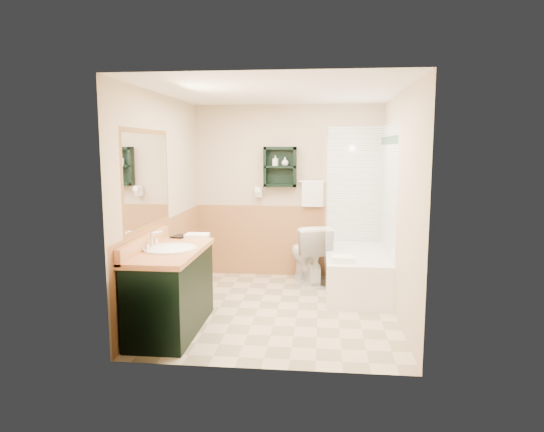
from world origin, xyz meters
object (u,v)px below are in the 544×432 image
at_px(toilet, 308,254).
at_px(hair_dryer, 259,192).
at_px(vanity, 171,290).
at_px(wall_shelf, 280,167).
at_px(soap_bottle_b, 285,162).
at_px(vanity_book, 174,228).
at_px(bathtub, 356,272).
at_px(soap_bottle_a, 275,163).

bearing_deg(toilet, hair_dryer, -42.80).
height_order(vanity, toilet, vanity).
bearing_deg(wall_shelf, hair_dryer, 175.24).
distance_m(vanity, soap_bottle_b, 2.63).
xyz_separation_m(vanity, vanity_book, (-0.17, 0.67, 0.51)).
height_order(wall_shelf, soap_bottle_b, wall_shelf).
xyz_separation_m(hair_dryer, toilet, (0.71, -0.30, -0.80)).
height_order(bathtub, vanity_book, vanity_book).
bearing_deg(vanity_book, soap_bottle_b, 68.37).
distance_m(wall_shelf, soap_bottle_b, 0.09).
height_order(toilet, soap_bottle_a, soap_bottle_a).
xyz_separation_m(hair_dryer, vanity, (-0.59, -2.17, -0.79)).
distance_m(hair_dryer, vanity_book, 1.70).
xyz_separation_m(vanity, bathtub, (1.92, 1.50, -0.16)).
height_order(wall_shelf, toilet, wall_shelf).
bearing_deg(vanity_book, hair_dryer, 79.02).
bearing_deg(soap_bottle_b, wall_shelf, 175.84).
bearing_deg(vanity_book, bathtub, 37.70).
bearing_deg(toilet, soap_bottle_b, -58.62).
relative_size(vanity, vanity_book, 6.57).
relative_size(wall_shelf, toilet, 0.68).
xyz_separation_m(vanity, toilet, (1.30, 1.86, -0.02)).
bearing_deg(hair_dryer, toilet, -23.28).
relative_size(hair_dryer, soap_bottle_a, 1.69).
bearing_deg(wall_shelf, vanity_book, -125.68).
distance_m(hair_dryer, bathtub, 1.76).
xyz_separation_m(bathtub, vanity_book, (-2.08, -0.83, 0.67)).
xyz_separation_m(bathtub, soap_bottle_a, (-1.09, 0.64, 1.34)).
distance_m(hair_dryer, vanity, 2.38).
bearing_deg(soap_bottle_a, vanity_book, -124.10).
distance_m(hair_dryer, toilet, 1.11).
distance_m(bathtub, soap_bottle_b, 1.78).
distance_m(bathtub, vanity_book, 2.34).
height_order(bathtub, soap_bottle_b, soap_bottle_b).
height_order(hair_dryer, soap_bottle_a, soap_bottle_a).
bearing_deg(toilet, bathtub, 130.13).
xyz_separation_m(wall_shelf, vanity_book, (-1.06, -1.48, -0.63)).
relative_size(toilet, soap_bottle_a, 5.72).
height_order(hair_dryer, toilet, hair_dryer).
distance_m(toilet, vanity_book, 1.96).
relative_size(bathtub, soap_bottle_a, 10.58).
xyz_separation_m(wall_shelf, toilet, (0.41, -0.28, -1.15)).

